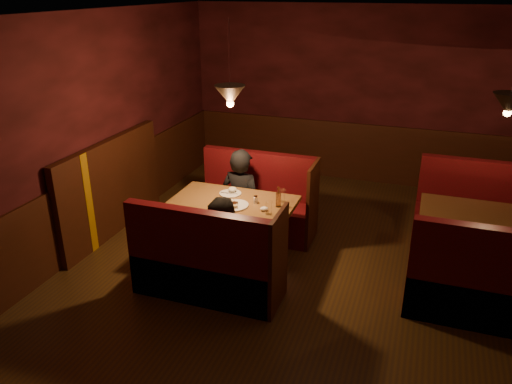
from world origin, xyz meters
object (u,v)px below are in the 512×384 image
(second_table, at_px, (484,232))
(second_bench_near, at_px, (489,291))
(main_table, at_px, (234,215))
(second_bench_far, at_px, (479,221))
(diner_a, at_px, (241,182))
(main_bench_near, at_px, (207,269))
(diner_b, at_px, (225,232))
(main_bench_far, at_px, (258,208))

(second_table, relative_size, second_bench_near, 0.90)
(main_table, relative_size, second_bench_far, 0.94)
(second_bench_far, relative_size, diner_a, 0.98)
(main_table, bearing_deg, second_bench_far, 25.96)
(second_bench_far, xyz_separation_m, second_bench_near, (0.00, -1.69, 0.00))
(main_table, xyz_separation_m, main_bench_near, (0.02, -0.83, -0.26))
(main_table, distance_m, second_table, 2.86)
(main_bench_near, xyz_separation_m, diner_b, (0.14, 0.19, 0.37))
(main_bench_near, xyz_separation_m, second_table, (2.79, 1.37, 0.24))
(second_bench_near, bearing_deg, main_bench_near, -169.49)
(main_bench_far, distance_m, second_table, 2.82)
(diner_b, bearing_deg, main_bench_near, -134.74)
(main_bench_far, bearing_deg, second_table, -6.03)
(diner_a, bearing_deg, second_table, -171.88)
(main_table, height_order, second_table, main_table)
(second_table, height_order, second_bench_near, second_bench_near)
(main_bench_near, height_order, diner_a, diner_a)
(second_bench_far, relative_size, second_bench_near, 1.00)
(main_table, relative_size, diner_b, 1.01)
(main_bench_near, height_order, second_bench_far, second_bench_far)
(main_table, bearing_deg, second_bench_near, -6.22)
(second_table, xyz_separation_m, second_bench_far, (0.03, 0.85, -0.24))
(second_bench_far, bearing_deg, diner_b, -142.95)
(main_bench_near, bearing_deg, second_bench_far, 38.13)
(main_table, height_order, main_bench_near, main_bench_near)
(second_bench_near, relative_size, diner_a, 0.98)
(second_bench_near, height_order, diner_b, diner_b)
(second_bench_near, xyz_separation_m, diner_a, (-2.97, 0.90, 0.44))
(second_bench_far, relative_size, diner_b, 1.08)
(main_table, distance_m, main_bench_far, 0.87)
(second_bench_near, height_order, diner_a, diner_a)
(main_bench_far, xyz_separation_m, second_bench_near, (2.82, -1.14, 0.01))
(main_bench_near, relative_size, diner_b, 1.11)
(main_bench_far, relative_size, diner_b, 1.11)
(main_bench_far, xyz_separation_m, second_table, (2.79, -0.29, 0.24))
(main_table, xyz_separation_m, main_bench_far, (0.02, 0.83, -0.26))
(second_bench_far, xyz_separation_m, diner_b, (-2.68, -2.03, 0.37))
(second_table, bearing_deg, main_bench_far, 173.97)
(main_bench_far, xyz_separation_m, diner_a, (-0.14, -0.24, 0.45))
(main_table, distance_m, diner_b, 0.67)
(second_table, relative_size, diner_b, 0.98)
(main_bench_far, relative_size, diner_a, 1.01)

